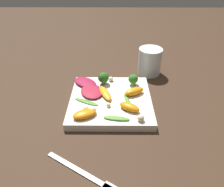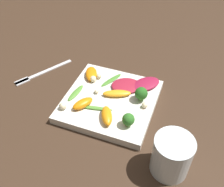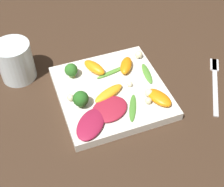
{
  "view_description": "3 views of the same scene",
  "coord_description": "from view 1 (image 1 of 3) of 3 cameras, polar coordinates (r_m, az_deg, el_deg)",
  "views": [
    {
      "loc": [
        0.53,
        0.01,
        0.4
      ],
      "look_at": [
        -0.01,
        0.0,
        0.03
      ],
      "focal_mm": 35.0,
      "sensor_mm": 36.0,
      "label": 1
    },
    {
      "loc": [
        -0.18,
        0.47,
        0.52
      ],
      "look_at": [
        -0.0,
        -0.0,
        0.04
      ],
      "focal_mm": 42.0,
      "sensor_mm": 36.0,
      "label": 2
    },
    {
      "loc": [
        -0.17,
        -0.46,
        0.54
      ],
      "look_at": [
        -0.01,
        -0.02,
        0.03
      ],
      "focal_mm": 50.0,
      "sensor_mm": 36.0,
      "label": 3
    }
  ],
  "objects": [
    {
      "name": "macadamia_nut_3",
      "position": [
        0.59,
        -5.07,
        -4.36
      ],
      "size": [
        0.02,
        0.02,
        0.02
      ],
      "color": "beige",
      "rests_on": "plate"
    },
    {
      "name": "orange_segment_0",
      "position": [
        0.6,
        4.6,
        -3.54
      ],
      "size": [
        0.05,
        0.06,
        0.02
      ],
      "color": "orange",
      "rests_on": "plate"
    },
    {
      "name": "plate",
      "position": [
        0.66,
        -0.36,
        -1.91
      ],
      "size": [
        0.24,
        0.24,
        0.02
      ],
      "color": "silver",
      "rests_on": "ground_plane"
    },
    {
      "name": "broccoli_floret_0",
      "position": [
        0.7,
        -2.26,
        4.1
      ],
      "size": [
        0.03,
        0.03,
        0.04
      ],
      "color": "#7A9E51",
      "rests_on": "plate"
    },
    {
      "name": "macadamia_nut_2",
      "position": [
        0.6,
        -6.84,
        -3.9
      ],
      "size": [
        0.02,
        0.02,
        0.02
      ],
      "color": "beige",
      "rests_on": "plate"
    },
    {
      "name": "drinking_glass",
      "position": [
        0.81,
        9.81,
        8.28
      ],
      "size": [
        0.08,
        0.08,
        0.1
      ],
      "color": "silver",
      "rests_on": "ground_plane"
    },
    {
      "name": "orange_segment_2",
      "position": [
        0.66,
        5.82,
        0.54
      ],
      "size": [
        0.05,
        0.07,
        0.02
      ],
      "color": "orange",
      "rests_on": "plate"
    },
    {
      "name": "fork",
      "position": [
        0.49,
        -5.57,
        -20.92
      ],
      "size": [
        0.11,
        0.17,
        0.01
      ],
      "color": "silver",
      "rests_on": "ground_plane"
    },
    {
      "name": "radicchio_leaf_0",
      "position": [
        0.72,
        -6.99,
        2.89
      ],
      "size": [
        0.1,
        0.1,
        0.01
      ],
      "color": "maroon",
      "rests_on": "plate"
    },
    {
      "name": "arugula_sprig_1",
      "position": [
        0.63,
        4.18,
        -2.14
      ],
      "size": [
        0.09,
        0.03,
        0.01
      ],
      "color": "#518E33",
      "rests_on": "plate"
    },
    {
      "name": "orange_segment_1",
      "position": [
        0.58,
        -7.19,
        -5.33
      ],
      "size": [
        0.06,
        0.07,
        0.02
      ],
      "color": "orange",
      "rests_on": "plate"
    },
    {
      "name": "macadamia_nut_4",
      "position": [
        0.57,
        7.52,
        -6.34
      ],
      "size": [
        0.02,
        0.02,
        0.02
      ],
      "color": "beige",
      "rests_on": "plate"
    },
    {
      "name": "broccoli_floret_1",
      "position": [
        0.7,
        5.56,
        3.7
      ],
      "size": [
        0.03,
        0.03,
        0.04
      ],
      "color": "#84AD5B",
      "rests_on": "plate"
    },
    {
      "name": "orange_segment_3",
      "position": [
        0.66,
        -1.81,
        0.08
      ],
      "size": [
        0.08,
        0.05,
        0.02
      ],
      "color": "orange",
      "rests_on": "plate"
    },
    {
      "name": "macadamia_nut_1",
      "position": [
        0.61,
        -0.95,
        -2.97
      ],
      "size": [
        0.01,
        0.01,
        0.01
      ],
      "color": "beige",
      "rests_on": "plate"
    },
    {
      "name": "radicchio_leaf_1",
      "position": [
        0.67,
        -5.31,
        0.58
      ],
      "size": [
        0.1,
        0.09,
        0.01
      ],
      "color": "maroon",
      "rests_on": "plate"
    },
    {
      "name": "ground_plane",
      "position": [
        0.66,
        -0.36,
        -2.67
      ],
      "size": [
        2.4,
        2.4,
        0.0
      ],
      "primitive_type": "plane",
      "color": "#382619"
    },
    {
      "name": "arugula_sprig_2",
      "position": [
        0.64,
        -6.68,
        -2.16
      ],
      "size": [
        0.05,
        0.08,
        0.0
      ],
      "color": "#47842D",
      "rests_on": "plate"
    },
    {
      "name": "macadamia_nut_0",
      "position": [
        0.73,
        -0.43,
        3.82
      ],
      "size": [
        0.02,
        0.02,
        0.02
      ],
      "color": "beige",
      "rests_on": "plate"
    },
    {
      "name": "arugula_sprig_0",
      "position": [
        0.57,
        1.17,
        -6.5
      ],
      "size": [
        0.03,
        0.07,
        0.01
      ],
      "color": "#518E33",
      "rests_on": "plate"
    }
  ]
}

